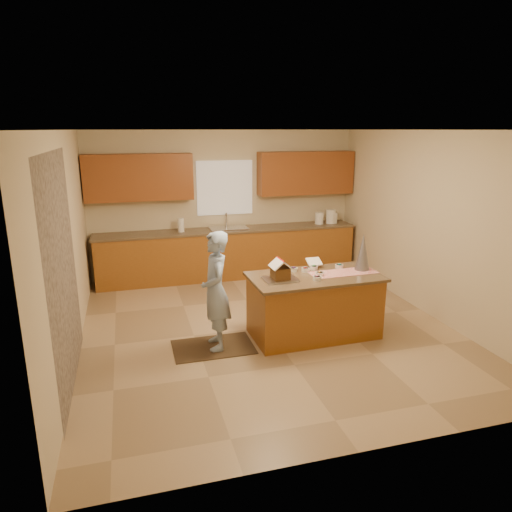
{
  "coord_description": "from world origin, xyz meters",
  "views": [
    {
      "loc": [
        -1.79,
        -5.82,
        2.71
      ],
      "look_at": [
        -0.1,
        0.2,
        1.0
      ],
      "focal_mm": 32.64,
      "sensor_mm": 36.0,
      "label": 1
    }
  ],
  "objects_px": {
    "tinsel_tree": "(363,252)",
    "gingerbread_house": "(280,271)",
    "boy": "(216,291)",
    "island_base": "(314,307)"
  },
  "relations": [
    {
      "from": "tinsel_tree",
      "to": "boy",
      "type": "relative_size",
      "value": 0.34
    },
    {
      "from": "island_base",
      "to": "gingerbread_house",
      "type": "relative_size",
      "value": 6.27
    },
    {
      "from": "island_base",
      "to": "tinsel_tree",
      "type": "xyz_separation_m",
      "value": [
        0.72,
        0.07,
        0.69
      ]
    },
    {
      "from": "tinsel_tree",
      "to": "boy",
      "type": "height_order",
      "value": "boy"
    },
    {
      "from": "tinsel_tree",
      "to": "island_base",
      "type": "bearing_deg",
      "value": -174.78
    },
    {
      "from": "tinsel_tree",
      "to": "boy",
      "type": "distance_m",
      "value": 2.08
    },
    {
      "from": "boy",
      "to": "gingerbread_house",
      "type": "distance_m",
      "value": 0.86
    },
    {
      "from": "gingerbread_house",
      "to": "island_base",
      "type": "bearing_deg",
      "value": 6.74
    },
    {
      "from": "tinsel_tree",
      "to": "gingerbread_house",
      "type": "bearing_deg",
      "value": -174.15
    },
    {
      "from": "tinsel_tree",
      "to": "gingerbread_house",
      "type": "distance_m",
      "value": 1.23
    }
  ]
}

